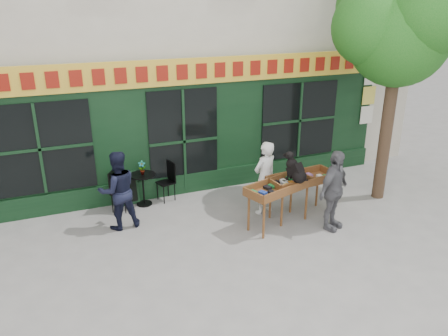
{
  "coord_description": "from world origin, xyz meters",
  "views": [
    {
      "loc": [
        -2.91,
        -7.33,
        4.47
      ],
      "look_at": [
        0.3,
        0.5,
        1.26
      ],
      "focal_mm": 35.0,
      "sensor_mm": 36.0,
      "label": 1
    }
  ],
  "objects_px": {
    "book_cart_center": "(279,189)",
    "bistro_table": "(143,183)",
    "woman": "(265,178)",
    "dog": "(296,167)",
    "book_cart_right": "(302,181)",
    "man_left": "(118,190)",
    "man_right": "(334,191)"
  },
  "relations": [
    {
      "from": "book_cart_center",
      "to": "bistro_table",
      "type": "xyz_separation_m",
      "value": [
        -2.43,
        2.07,
        -0.28
      ]
    },
    {
      "from": "woman",
      "to": "dog",
      "type": "bearing_deg",
      "value": 98.8
    },
    {
      "from": "book_cart_right",
      "to": "bistro_table",
      "type": "relative_size",
      "value": 2.04
    },
    {
      "from": "book_cart_right",
      "to": "bistro_table",
      "type": "bearing_deg",
      "value": 142.98
    },
    {
      "from": "man_left",
      "to": "dog",
      "type": "bearing_deg",
      "value": 154.77
    },
    {
      "from": "book_cart_center",
      "to": "man_left",
      "type": "relative_size",
      "value": 0.96
    },
    {
      "from": "book_cart_right",
      "to": "man_left",
      "type": "height_order",
      "value": "man_left"
    },
    {
      "from": "dog",
      "to": "book_cart_right",
      "type": "bearing_deg",
      "value": 20.09
    },
    {
      "from": "woman",
      "to": "man_right",
      "type": "xyz_separation_m",
      "value": [
        0.96,
        -1.21,
        0.02
      ]
    },
    {
      "from": "book_cart_center",
      "to": "man_left",
      "type": "xyz_separation_m",
      "value": [
        -3.13,
        1.17,
        0.02
      ]
    },
    {
      "from": "dog",
      "to": "woman",
      "type": "relative_size",
      "value": 0.36
    },
    {
      "from": "woman",
      "to": "man_left",
      "type": "relative_size",
      "value": 0.99
    },
    {
      "from": "woman",
      "to": "book_cart_right",
      "type": "relative_size",
      "value": 1.08
    },
    {
      "from": "dog",
      "to": "man_right",
      "type": "height_order",
      "value": "man_right"
    },
    {
      "from": "woman",
      "to": "book_cart_right",
      "type": "bearing_deg",
      "value": 127.7
    },
    {
      "from": "dog",
      "to": "man_left",
      "type": "distance_m",
      "value": 3.71
    },
    {
      "from": "woman",
      "to": "man_left",
      "type": "height_order",
      "value": "man_left"
    },
    {
      "from": "man_right",
      "to": "bistro_table",
      "type": "distance_m",
      "value": 4.3
    },
    {
      "from": "man_right",
      "to": "man_left",
      "type": "relative_size",
      "value": 1.02
    },
    {
      "from": "dog",
      "to": "bistro_table",
      "type": "height_order",
      "value": "dog"
    },
    {
      "from": "dog",
      "to": "bistro_table",
      "type": "xyz_separation_m",
      "value": [
        -2.78,
        2.12,
        -0.75
      ]
    },
    {
      "from": "book_cart_center",
      "to": "book_cart_right",
      "type": "bearing_deg",
      "value": -1.5
    },
    {
      "from": "book_cart_center",
      "to": "man_right",
      "type": "bearing_deg",
      "value": -47.78
    },
    {
      "from": "woman",
      "to": "bistro_table",
      "type": "xyz_separation_m",
      "value": [
        -2.43,
        1.42,
        -0.29
      ]
    },
    {
      "from": "dog",
      "to": "woman",
      "type": "bearing_deg",
      "value": 98.8
    },
    {
      "from": "book_cart_center",
      "to": "man_left",
      "type": "height_order",
      "value": "man_left"
    },
    {
      "from": "man_right",
      "to": "bistro_table",
      "type": "relative_size",
      "value": 2.26
    },
    {
      "from": "book_cart_right",
      "to": "man_right",
      "type": "relative_size",
      "value": 0.9
    },
    {
      "from": "dog",
      "to": "woman",
      "type": "distance_m",
      "value": 0.9
    },
    {
      "from": "book_cart_right",
      "to": "man_right",
      "type": "xyz_separation_m",
      "value": [
        0.3,
        -0.75,
        0.04
      ]
    },
    {
      "from": "woman",
      "to": "book_cart_center",
      "type": "bearing_deg",
      "value": 72.23
    },
    {
      "from": "book_cart_center",
      "to": "bistro_table",
      "type": "bearing_deg",
      "value": 121.72
    }
  ]
}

